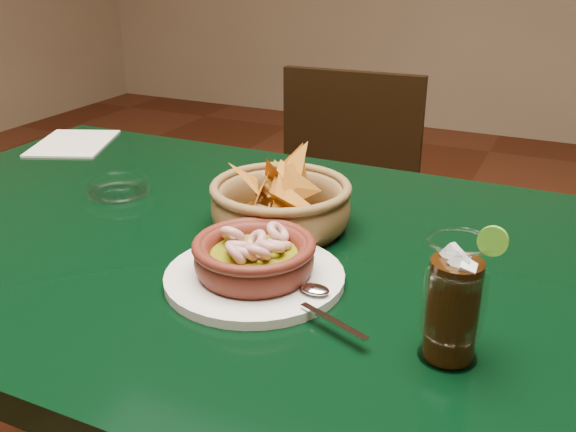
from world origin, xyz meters
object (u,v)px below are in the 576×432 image
at_px(dining_table, 212,291).
at_px(shrimp_plate, 255,261).
at_px(chip_basket, 281,204).
at_px(cola_drink, 453,301).
at_px(dining_chair, 335,226).

relative_size(dining_table, shrimp_plate, 4.08).
relative_size(shrimp_plate, chip_basket, 1.21).
distance_m(shrimp_plate, chip_basket, 0.17).
bearing_deg(cola_drink, dining_table, 157.67).
bearing_deg(shrimp_plate, dining_table, 142.13).
height_order(dining_table, chip_basket, chip_basket).
height_order(dining_table, shrimp_plate, shrimp_plate).
bearing_deg(dining_chair, cola_drink, -62.28).
xyz_separation_m(dining_table, chip_basket, (0.09, 0.06, 0.14)).
distance_m(dining_table, dining_chair, 0.73).
distance_m(dining_chair, chip_basket, 0.73).
distance_m(dining_table, chip_basket, 0.18).
height_order(shrimp_plate, cola_drink, cola_drink).
height_order(dining_chair, chip_basket, chip_basket).
bearing_deg(dining_table, shrimp_plate, -37.87).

